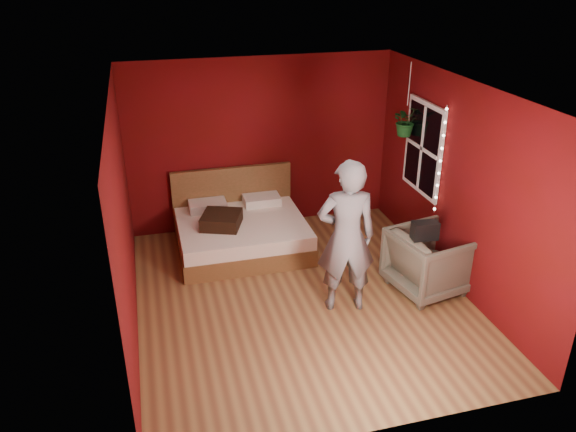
% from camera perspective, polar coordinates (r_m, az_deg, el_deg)
% --- Properties ---
extents(floor, '(4.50, 4.50, 0.00)m').
position_cam_1_polar(floor, '(7.10, 1.39, -8.25)').
color(floor, olive).
rests_on(floor, ground).
extents(room_walls, '(4.04, 4.54, 2.62)m').
position_cam_1_polar(room_walls, '(6.33, 1.55, 4.52)').
color(room_walls, '#5D090F').
rests_on(room_walls, ground).
extents(window, '(0.05, 0.97, 1.27)m').
position_cam_1_polar(window, '(7.90, 13.55, 6.71)').
color(window, white).
rests_on(window, room_walls).
extents(fairy_lights, '(0.04, 0.04, 1.45)m').
position_cam_1_polar(fairy_lights, '(7.46, 15.22, 5.42)').
color(fairy_lights, silver).
rests_on(fairy_lights, room_walls).
extents(bed, '(1.82, 1.55, 1.00)m').
position_cam_1_polar(bed, '(8.16, -4.81, -1.50)').
color(bed, brown).
rests_on(bed, ground).
extents(person, '(0.76, 0.56, 1.89)m').
position_cam_1_polar(person, '(6.49, 5.94, -2.16)').
color(person, slate).
rests_on(person, ground).
extents(armchair, '(1.04, 1.02, 0.81)m').
position_cam_1_polar(armchair, '(7.28, 14.14, -4.46)').
color(armchair, '#595546').
rests_on(armchair, ground).
extents(handbag, '(0.32, 0.18, 0.22)m').
position_cam_1_polar(handbag, '(6.86, 13.74, -1.43)').
color(handbag, black).
rests_on(handbag, armchair).
extents(throw_pillow, '(0.66, 0.66, 0.18)m').
position_cam_1_polar(throw_pillow, '(7.85, -6.78, -0.40)').
color(throw_pillow, black).
rests_on(throw_pillow, bed).
extents(hanging_plant, '(0.40, 0.35, 1.02)m').
position_cam_1_polar(hanging_plant, '(8.06, 11.90, 9.46)').
color(hanging_plant, silver).
rests_on(hanging_plant, room_walls).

